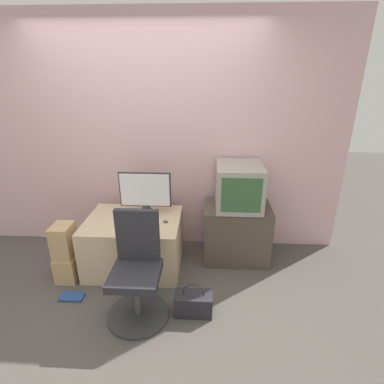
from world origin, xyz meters
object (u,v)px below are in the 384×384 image
at_px(keyboard, 142,223).
at_px(book, 72,297).
at_px(office_chair, 137,276).
at_px(mouse, 166,221).
at_px(crt_tv, 239,186).
at_px(cardboard_box_lower, 68,267).
at_px(main_monitor, 145,193).
at_px(handbag, 193,303).

height_order(keyboard, book, keyboard).
bearing_deg(office_chair, mouse, 75.78).
distance_m(crt_tv, cardboard_box_lower, 1.96).
height_order(mouse, book, mouse).
bearing_deg(book, cardboard_box_lower, 116.53).
xyz_separation_m(main_monitor, cardboard_box_lower, (-0.76, -0.41, -0.67)).
xyz_separation_m(keyboard, handbag, (0.55, -0.60, -0.47)).
bearing_deg(cardboard_box_lower, keyboard, 13.66).
bearing_deg(handbag, mouse, 116.78).
distance_m(keyboard, mouse, 0.23).
relative_size(mouse, cardboard_box_lower, 0.19).
bearing_deg(keyboard, office_chair, -83.50).
distance_m(office_chair, book, 0.79).
bearing_deg(main_monitor, crt_tv, 4.38).
xyz_separation_m(handbag, book, (-1.16, 0.12, -0.09)).
height_order(crt_tv, book, crt_tv).
xyz_separation_m(main_monitor, office_chair, (0.07, -0.84, -0.42)).
bearing_deg(cardboard_box_lower, office_chair, -27.32).
distance_m(keyboard, office_chair, 0.64).
height_order(main_monitor, office_chair, main_monitor).
height_order(mouse, cardboard_box_lower, mouse).
relative_size(keyboard, book, 1.63).
relative_size(handbag, book, 1.51).
relative_size(main_monitor, crt_tv, 1.02).
height_order(office_chair, book, office_chair).
distance_m(handbag, book, 1.17).
bearing_deg(office_chair, crt_tv, 44.94).
height_order(handbag, book, handbag).
height_order(mouse, office_chair, office_chair).
bearing_deg(crt_tv, cardboard_box_lower, -164.42).
height_order(crt_tv, cardboard_box_lower, crt_tv).
bearing_deg(handbag, book, 174.02).
relative_size(main_monitor, cardboard_box_lower, 2.06).
relative_size(mouse, office_chair, 0.05).
distance_m(main_monitor, keyboard, 0.32).
relative_size(office_chair, cardboard_box_lower, 3.57).
xyz_separation_m(mouse, handbag, (0.32, -0.63, -0.47)).
height_order(keyboard, handbag, keyboard).
distance_m(cardboard_box_lower, book, 0.35).
bearing_deg(handbag, office_chair, -178.67).
bearing_deg(cardboard_box_lower, mouse, 12.20).
height_order(main_monitor, cardboard_box_lower, main_monitor).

